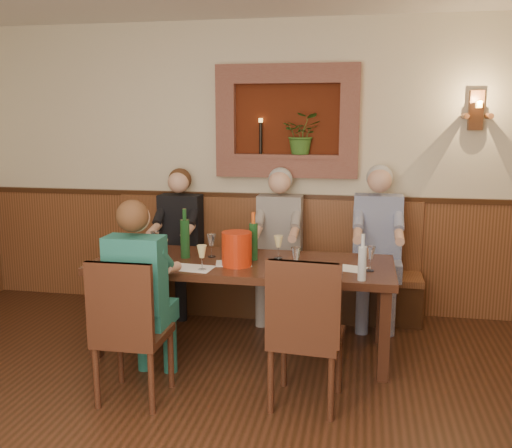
# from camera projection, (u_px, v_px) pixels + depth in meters

# --- Properties ---
(room_shell) EXTENTS (6.04, 6.04, 2.82)m
(room_shell) POSITION_uv_depth(u_px,v_px,m) (157.00, 119.00, 2.59)
(room_shell) COLOR beige
(room_shell) RESTS_ON ground
(wainscoting) EXTENTS (6.02, 6.02, 1.15)m
(wainscoting) POSITION_uv_depth(u_px,v_px,m) (166.00, 385.00, 2.83)
(wainscoting) COLOR #553118
(wainscoting) RESTS_ON ground
(wall_niche) EXTENTS (1.36, 0.30, 1.06)m
(wall_niche) POSITION_uv_depth(u_px,v_px,m) (291.00, 126.00, 5.40)
(wall_niche) COLOR #4E1B0B
(wall_niche) RESTS_ON ground
(wall_sconce) EXTENTS (0.25, 0.20, 0.35)m
(wall_sconce) POSITION_uv_depth(u_px,v_px,m) (476.00, 111.00, 5.06)
(wall_sconce) COLOR #553118
(wall_sconce) RESTS_ON ground
(dining_table) EXTENTS (2.40, 0.90, 0.75)m
(dining_table) POSITION_uv_depth(u_px,v_px,m) (243.00, 270.00, 4.60)
(dining_table) COLOR #33190F
(dining_table) RESTS_ON ground
(bench) EXTENTS (3.00, 0.45, 1.11)m
(bench) POSITION_uv_depth(u_px,v_px,m) (263.00, 279.00, 5.58)
(bench) COLOR #381E0F
(bench) RESTS_ON ground
(chair_near_left) EXTENTS (0.44, 0.44, 1.00)m
(chair_near_left) POSITION_uv_depth(u_px,v_px,m) (133.00, 358.00, 3.85)
(chair_near_left) COLOR #33190F
(chair_near_left) RESTS_ON ground
(chair_near_right) EXTENTS (0.49, 0.49, 1.03)m
(chair_near_right) POSITION_uv_depth(u_px,v_px,m) (306.00, 362.00, 3.77)
(chair_near_right) COLOR #33190F
(chair_near_right) RESTS_ON ground
(person_bench_left) EXTENTS (0.41, 0.50, 1.40)m
(person_bench_left) POSITION_uv_depth(u_px,v_px,m) (178.00, 253.00, 5.58)
(person_bench_left) COLOR black
(person_bench_left) RESTS_ON ground
(person_bench_mid) EXTENTS (0.42, 0.52, 1.43)m
(person_bench_mid) POSITION_uv_depth(u_px,v_px,m) (278.00, 257.00, 5.39)
(person_bench_mid) COLOR #5E5856
(person_bench_mid) RESTS_ON ground
(person_bench_right) EXTENTS (0.44, 0.54, 1.47)m
(person_bench_right) POSITION_uv_depth(u_px,v_px,m) (377.00, 259.00, 5.22)
(person_bench_right) COLOR navy
(person_bench_right) RESTS_ON ground
(person_chair_front) EXTENTS (0.39, 0.48, 1.36)m
(person_chair_front) POSITION_uv_depth(u_px,v_px,m) (142.00, 312.00, 3.97)
(person_chair_front) COLOR #174851
(person_chair_front) RESTS_ON ground
(spittoon_bucket) EXTENTS (0.28, 0.28, 0.27)m
(spittoon_bucket) POSITION_uv_depth(u_px,v_px,m) (237.00, 249.00, 4.44)
(spittoon_bucket) COLOR #B8260B
(spittoon_bucket) RESTS_ON dining_table
(wine_bottle_green_a) EXTENTS (0.09, 0.09, 0.39)m
(wine_bottle_green_a) POSITION_uv_depth(u_px,v_px,m) (253.00, 240.00, 4.61)
(wine_bottle_green_a) COLOR #19471E
(wine_bottle_green_a) RESTS_ON dining_table
(wine_bottle_green_b) EXTENTS (0.10, 0.10, 0.41)m
(wine_bottle_green_b) POSITION_uv_depth(u_px,v_px,m) (185.00, 238.00, 4.67)
(wine_bottle_green_b) COLOR #19471E
(wine_bottle_green_b) RESTS_ON dining_table
(water_bottle) EXTENTS (0.07, 0.07, 0.34)m
(water_bottle) POSITION_uv_depth(u_px,v_px,m) (362.00, 262.00, 4.03)
(water_bottle) COLOR silver
(water_bottle) RESTS_ON dining_table
(tasting_sheet_a) EXTENTS (0.34, 0.29, 0.00)m
(tasting_sheet_a) POSITION_uv_depth(u_px,v_px,m) (133.00, 258.00, 4.68)
(tasting_sheet_a) COLOR white
(tasting_sheet_a) RESTS_ON dining_table
(tasting_sheet_b) EXTENTS (0.32, 0.26, 0.00)m
(tasting_sheet_b) POSITION_uv_depth(u_px,v_px,m) (234.00, 263.00, 4.52)
(tasting_sheet_b) COLOR white
(tasting_sheet_b) RESTS_ON dining_table
(tasting_sheet_c) EXTENTS (0.32, 0.27, 0.00)m
(tasting_sheet_c) POSITION_uv_depth(u_px,v_px,m) (347.00, 268.00, 4.37)
(tasting_sheet_c) COLOR white
(tasting_sheet_c) RESTS_ON dining_table
(tasting_sheet_d) EXTENTS (0.33, 0.25, 0.00)m
(tasting_sheet_d) POSITION_uv_depth(u_px,v_px,m) (193.00, 268.00, 4.38)
(tasting_sheet_d) COLOR white
(tasting_sheet_d) RESTS_ON dining_table
(wine_glass_0) EXTENTS (0.08, 0.08, 0.19)m
(wine_glass_0) POSITION_uv_depth(u_px,v_px,m) (155.00, 242.00, 4.83)
(wine_glass_0) COLOR white
(wine_glass_0) RESTS_ON dining_table
(wine_glass_1) EXTENTS (0.08, 0.08, 0.19)m
(wine_glass_1) POSITION_uv_depth(u_px,v_px,m) (202.00, 258.00, 4.31)
(wine_glass_1) COLOR #ECDA8D
(wine_glass_1) RESTS_ON dining_table
(wine_glass_2) EXTENTS (0.08, 0.08, 0.19)m
(wine_glass_2) POSITION_uv_depth(u_px,v_px,m) (278.00, 247.00, 4.66)
(wine_glass_2) COLOR #ECDA8D
(wine_glass_2) RESTS_ON dining_table
(wine_glass_3) EXTENTS (0.08, 0.08, 0.19)m
(wine_glass_3) POSITION_uv_depth(u_px,v_px,m) (164.00, 251.00, 4.53)
(wine_glass_3) COLOR #ECDA8D
(wine_glass_3) RESTS_ON dining_table
(wine_glass_4) EXTENTS (0.08, 0.08, 0.19)m
(wine_glass_4) POSITION_uv_depth(u_px,v_px,m) (296.00, 260.00, 4.24)
(wine_glass_4) COLOR white
(wine_glass_4) RESTS_ON dining_table
(wine_glass_5) EXTENTS (0.08, 0.08, 0.19)m
(wine_glass_5) POSITION_uv_depth(u_px,v_px,m) (212.00, 245.00, 4.72)
(wine_glass_5) COLOR white
(wine_glass_5) RESTS_ON dining_table
(wine_glass_6) EXTENTS (0.08, 0.08, 0.19)m
(wine_glass_6) POSITION_uv_depth(u_px,v_px,m) (119.00, 248.00, 4.62)
(wine_glass_6) COLOR #ECDA8D
(wine_glass_6) RESTS_ON dining_table
(wine_glass_7) EXTENTS (0.08, 0.08, 0.19)m
(wine_glass_7) POSITION_uv_depth(u_px,v_px,m) (370.00, 259.00, 4.28)
(wine_glass_7) COLOR white
(wine_glass_7) RESTS_ON dining_table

